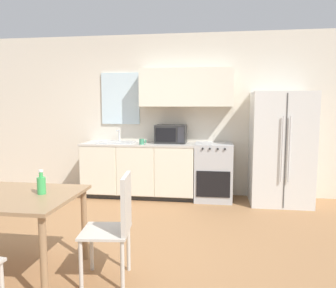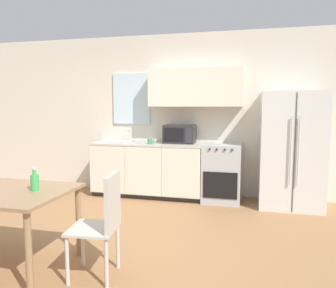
{
  "view_description": "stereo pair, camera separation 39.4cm",
  "coord_description": "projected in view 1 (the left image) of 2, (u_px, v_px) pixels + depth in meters",
  "views": [
    {
      "loc": [
        1.0,
        -3.33,
        1.5
      ],
      "look_at": [
        0.44,
        0.55,
        1.05
      ],
      "focal_mm": 35.0,
      "sensor_mm": 36.0,
      "label": 1
    },
    {
      "loc": [
        1.38,
        -3.26,
        1.5
      ],
      "look_at": [
        0.44,
        0.55,
        1.05
      ],
      "focal_mm": 35.0,
      "sensor_mm": 36.0,
      "label": 2
    }
  ],
  "objects": [
    {
      "name": "coffee_mug",
      "position": [
        142.0,
        142.0,
        5.2
      ],
      "size": [
        0.11,
        0.08,
        0.09
      ],
      "color": "#3F8C66",
      "rests_on": "kitchen_counter"
    },
    {
      "name": "dining_table",
      "position": [
        9.0,
        205.0,
        2.87
      ],
      "size": [
        1.17,
        0.9,
        0.74
      ],
      "color": "#997551",
      "rests_on": "ground_plane"
    },
    {
      "name": "microwave",
      "position": [
        171.0,
        134.0,
        5.38
      ],
      "size": [
        0.5,
        0.36,
        0.3
      ],
      "color": "#282828",
      "rests_on": "kitchen_counter"
    },
    {
      "name": "kitchen_counter",
      "position": [
        139.0,
        170.0,
        5.44
      ],
      "size": [
        1.86,
        0.61,
        0.9
      ],
      "color": "#333333",
      "rests_on": "ground_plane"
    },
    {
      "name": "oven_range",
      "position": [
        213.0,
        172.0,
        5.26
      ],
      "size": [
        0.59,
        0.61,
        0.92
      ],
      "color": "#B7BABC",
      "rests_on": "ground_plane"
    },
    {
      "name": "kitchen_sink",
      "position": [
        117.0,
        142.0,
        5.45
      ],
      "size": [
        0.58,
        0.41,
        0.21
      ],
      "color": "#B7BABC",
      "rests_on": "kitchen_counter"
    },
    {
      "name": "drink_bottle",
      "position": [
        41.0,
        185.0,
        2.87
      ],
      "size": [
        0.07,
        0.07,
        0.21
      ],
      "color": "#3FB259",
      "rests_on": "dining_table"
    },
    {
      "name": "refrigerator",
      "position": [
        281.0,
        148.0,
        5.02
      ],
      "size": [
        0.9,
        0.74,
        1.72
      ],
      "color": "silver",
      "rests_on": "ground_plane"
    },
    {
      "name": "ground_plane",
      "position": [
        121.0,
        244.0,
        3.59
      ],
      "size": [
        12.0,
        12.0,
        0.0
      ],
      "primitive_type": "plane",
      "color": "#9E7047"
    },
    {
      "name": "dining_chair_side",
      "position": [
        117.0,
        220.0,
        2.79
      ],
      "size": [
        0.44,
        0.44,
        0.93
      ],
      "rotation": [
        0.0,
        0.0,
        1.69
      ],
      "color": "beige",
      "rests_on": "ground_plane"
    },
    {
      "name": "wall_back",
      "position": [
        160.0,
        112.0,
        5.58
      ],
      "size": [
        12.0,
        0.38,
        2.7
      ],
      "color": "beige",
      "rests_on": "ground_plane"
    }
  ]
}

